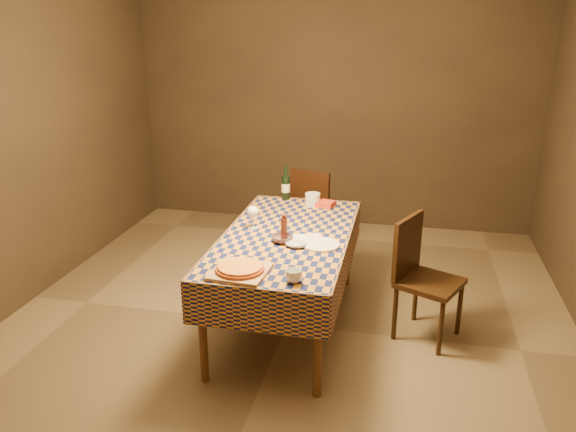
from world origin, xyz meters
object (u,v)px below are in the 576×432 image
at_px(bowl, 282,239).
at_px(chair_far, 315,208).
at_px(dining_table, 287,244).
at_px(white_plate, 321,245).
at_px(cutting_board, 240,272).
at_px(pizza, 240,268).
at_px(chair_right, 420,271).
at_px(wine_bottle, 286,187).

bearing_deg(bowl, chair_far, 90.53).
xyz_separation_m(dining_table, chair_far, (-0.01, 1.40, -0.17)).
xyz_separation_m(bowl, white_plate, (0.28, -0.01, -0.02)).
distance_m(cutting_board, white_plate, 0.71).
distance_m(cutting_board, pizza, 0.03).
bearing_deg(bowl, chair_right, 13.93).
bearing_deg(white_plate, wine_bottle, 115.12).
relative_size(wine_bottle, chair_far, 0.32).
xyz_separation_m(cutting_board, chair_far, (0.13, 2.13, -0.26)).
height_order(dining_table, wine_bottle, wine_bottle).
bearing_deg(wine_bottle, dining_table, -77.25).
xyz_separation_m(bowl, chair_far, (-0.01, 1.55, -0.27)).
xyz_separation_m(pizza, bowl, (0.15, 0.57, -0.01)).
distance_m(wine_bottle, white_plate, 1.14).
bearing_deg(chair_far, wine_bottle, -108.89).
relative_size(dining_table, pizza, 4.91).
relative_size(bowl, chair_far, 0.17).
xyz_separation_m(bowl, wine_bottle, (-0.20, 1.02, 0.09)).
bearing_deg(cutting_board, chair_far, 86.42).
bearing_deg(bowl, wine_bottle, 101.00).
relative_size(bowl, wine_bottle, 0.52).
distance_m(dining_table, cutting_board, 0.75).
distance_m(white_plate, chair_right, 0.80).
bearing_deg(bowl, dining_table, 90.94).
xyz_separation_m(cutting_board, chair_right, (1.14, 0.82, -0.26)).
distance_m(pizza, chair_right, 1.44).
height_order(cutting_board, bowl, bowl).
bearing_deg(pizza, chair_right, 35.62).
xyz_separation_m(dining_table, cutting_board, (-0.14, -0.73, 0.09)).
relative_size(wine_bottle, chair_right, 0.32).
bearing_deg(dining_table, white_plate, -29.83).
xyz_separation_m(wine_bottle, chair_right, (1.19, -0.77, -0.36)).
height_order(dining_table, chair_right, chair_right).
bearing_deg(dining_table, chair_far, 90.48).
bearing_deg(chair_far, pizza, -93.58).
xyz_separation_m(pizza, chair_far, (0.13, 2.13, -0.28)).
xyz_separation_m(white_plate, chair_right, (0.71, 0.26, -0.26)).
height_order(cutting_board, chair_right, chair_right).
height_order(wine_bottle, white_plate, wine_bottle).
relative_size(cutting_board, chair_far, 0.37).
relative_size(cutting_board, chair_right, 0.37).
xyz_separation_m(pizza, white_plate, (0.43, 0.56, -0.03)).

